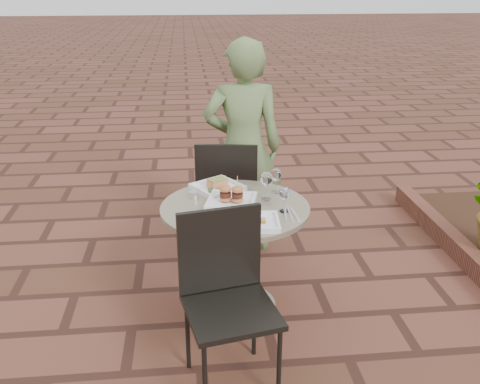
{
  "coord_description": "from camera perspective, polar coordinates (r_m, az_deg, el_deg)",
  "views": [
    {
      "loc": [
        -0.45,
        -2.8,
        2.01
      ],
      "look_at": [
        -0.15,
        0.14,
        0.82
      ],
      "focal_mm": 40.0,
      "sensor_mm": 36.0,
      "label": 1
    }
  ],
  "objects": [
    {
      "name": "plate_tuna",
      "position": [
        2.97,
        1.82,
        -3.21
      ],
      "size": [
        0.26,
        0.26,
        0.03
      ],
      "rotation": [
        0.0,
        0.0,
        -0.06
      ],
      "color": "white",
      "rests_on": "cafe_table"
    },
    {
      "name": "cutlery_set",
      "position": [
        3.11,
        5.37,
        -2.36
      ],
      "size": [
        0.1,
        0.22,
        0.0
      ],
      "primitive_type": null,
      "rotation": [
        0.0,
        0.0,
        -0.0
      ],
      "color": "silver",
      "rests_on": "cafe_table"
    },
    {
      "name": "chair_near",
      "position": [
        2.77,
        -1.53,
        -9.86
      ],
      "size": [
        0.52,
        0.52,
        0.93
      ],
      "rotation": [
        0.0,
        0.0,
        0.21
      ],
      "color": "black",
      "rests_on": "ground"
    },
    {
      "name": "steel_ramekin",
      "position": [
        3.33,
        -4.9,
        -0.29
      ],
      "size": [
        0.07,
        0.07,
        0.05
      ],
      "primitive_type": "cylinder",
      "rotation": [
        0.0,
        0.0,
        -0.08
      ],
      "color": "silver",
      "rests_on": "cafe_table"
    },
    {
      "name": "plate_sliders",
      "position": [
        3.23,
        -0.93,
        -0.72
      ],
      "size": [
        0.34,
        0.34,
        0.18
      ],
      "rotation": [
        0.0,
        0.0,
        -0.25
      ],
      "color": "white",
      "rests_on": "cafe_table"
    },
    {
      "name": "ground",
      "position": [
        3.47,
        2.73,
        -13.45
      ],
      "size": [
        60.0,
        60.0,
        0.0
      ],
      "primitive_type": "plane",
      "color": "brown",
      "rests_on": "ground"
    },
    {
      "name": "wine_glass_right",
      "position": [
        3.11,
        4.77,
        -0.26
      ],
      "size": [
        0.06,
        0.06,
        0.15
      ],
      "color": "white",
      "rests_on": "cafe_table"
    },
    {
      "name": "cafe_table",
      "position": [
        3.32,
        -0.52,
        -5.41
      ],
      "size": [
        0.9,
        0.9,
        0.73
      ],
      "color": "gray",
      "rests_on": "ground"
    },
    {
      "name": "plate_salmon",
      "position": [
        3.46,
        -2.41,
        0.58
      ],
      "size": [
        0.38,
        0.38,
        0.08
      ],
      "rotation": [
        0.0,
        0.0,
        0.57
      ],
      "color": "white",
      "rests_on": "cafe_table"
    },
    {
      "name": "wine_glass_far",
      "position": [
        3.39,
        3.85,
        1.79
      ],
      "size": [
        0.07,
        0.07,
        0.16
      ],
      "color": "white",
      "rests_on": "cafe_table"
    },
    {
      "name": "wine_glass_mid",
      "position": [
        3.27,
        2.84,
        1.34
      ],
      "size": [
        0.08,
        0.08,
        0.18
      ],
      "color": "white",
      "rests_on": "cafe_table"
    },
    {
      "name": "diner",
      "position": [
        4.02,
        0.31,
        4.65
      ],
      "size": [
        0.6,
        0.41,
        1.63
      ],
      "primitive_type": "imported",
      "rotation": [
        0.0,
        0.0,
        3.12
      ],
      "color": "#536A3A",
      "rests_on": "ground"
    },
    {
      "name": "chair_far",
      "position": [
        3.94,
        -1.32,
        0.2
      ],
      "size": [
        0.51,
        0.51,
        0.93
      ],
      "rotation": [
        0.0,
        0.0,
        2.98
      ],
      "color": "black",
      "rests_on": "ground"
    }
  ]
}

